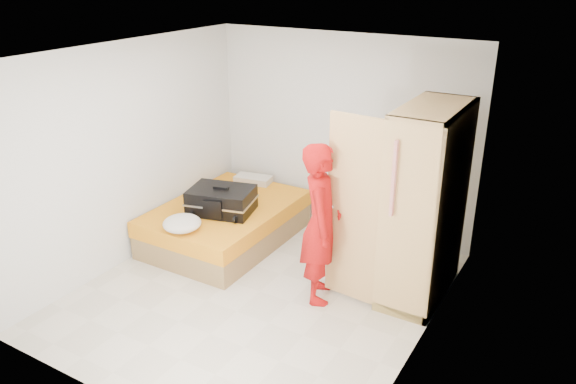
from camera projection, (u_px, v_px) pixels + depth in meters
The scene contains 7 objects.
room at pixel (257, 183), 5.73m from camera, with size 4.00×4.02×2.60m.
bed at pixel (226, 223), 7.27m from camera, with size 1.42×2.02×0.50m.
wardrobe at pixel (419, 209), 5.85m from camera, with size 1.17×1.20×2.10m.
person at pixel (321, 224), 5.82m from camera, with size 0.64×0.42×1.75m, color red.
suitcase at pixel (221, 200), 6.94m from camera, with size 0.90×0.75×0.34m.
round_cushion at pixel (182, 223), 6.49m from camera, with size 0.45×0.45×0.17m, color beige.
pillow at pixel (253, 179), 7.90m from camera, with size 0.51×0.26×0.09m, color beige.
Camera 1 is at (2.98, -4.43, 3.41)m, focal length 35.00 mm.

